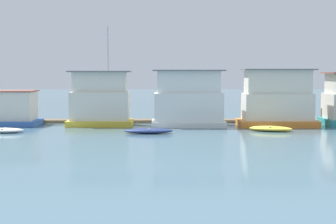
% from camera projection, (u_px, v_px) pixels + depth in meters
% --- Properties ---
extents(ground_plane, '(200.00, 200.00, 0.00)m').
position_uv_depth(ground_plane, '(168.00, 126.00, 44.94)').
color(ground_plane, '#426070').
extents(dock_walkway, '(51.00, 1.63, 0.30)m').
position_uv_depth(dock_walkway, '(168.00, 121.00, 47.83)').
color(dock_walkway, brown).
rests_on(dock_walkway, ground_plane).
extents(houseboat_blue, '(5.58, 3.83, 3.38)m').
position_uv_depth(houseboat_blue, '(10.00, 109.00, 45.08)').
color(houseboat_blue, '#3866B7').
rests_on(houseboat_blue, ground_plane).
extents(houseboat_yellow, '(6.20, 3.22, 9.45)m').
position_uv_depth(houseboat_yellow, '(100.00, 101.00, 44.70)').
color(houseboat_yellow, gold).
rests_on(houseboat_yellow, ground_plane).
extents(houseboat_white, '(6.94, 3.87, 5.35)m').
position_uv_depth(houseboat_white, '(188.00, 100.00, 44.38)').
color(houseboat_white, white).
rests_on(houseboat_white, ground_plane).
extents(houseboat_orange, '(7.29, 3.83, 5.43)m').
position_uv_depth(houseboat_orange, '(277.00, 100.00, 44.40)').
color(houseboat_orange, orange).
rests_on(houseboat_orange, ground_plane).
extents(dinghy_white, '(3.33, 1.28, 0.42)m').
position_uv_depth(dinghy_white, '(4.00, 130.00, 39.53)').
color(dinghy_white, white).
rests_on(dinghy_white, ground_plane).
extents(dinghy_navy, '(4.08, 1.31, 0.44)m').
position_uv_depth(dinghy_navy, '(149.00, 131.00, 39.09)').
color(dinghy_navy, navy).
rests_on(dinghy_navy, ground_plane).
extents(dinghy_yellow, '(3.97, 2.48, 0.45)m').
position_uv_depth(dinghy_yellow, '(271.00, 129.00, 40.67)').
color(dinghy_yellow, yellow).
rests_on(dinghy_yellow, ground_plane).
extents(mooring_post_near_left, '(0.26, 0.26, 1.54)m').
position_uv_depth(mooring_post_near_left, '(322.00, 116.00, 46.86)').
color(mooring_post_near_left, brown).
rests_on(mooring_post_near_left, ground_plane).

